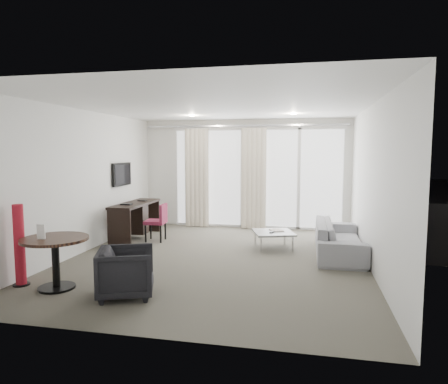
% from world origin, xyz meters
% --- Properties ---
extents(floor, '(5.00, 6.00, 0.00)m').
position_xyz_m(floor, '(0.00, 0.00, 0.00)').
color(floor, '#524E43').
rests_on(floor, ground).
extents(ceiling, '(5.00, 6.00, 0.00)m').
position_xyz_m(ceiling, '(0.00, 0.00, 2.60)').
color(ceiling, white).
rests_on(ceiling, ground).
extents(wall_left, '(0.00, 6.00, 2.60)m').
position_xyz_m(wall_left, '(-2.50, 0.00, 1.30)').
color(wall_left, silver).
rests_on(wall_left, ground).
extents(wall_right, '(0.00, 6.00, 2.60)m').
position_xyz_m(wall_right, '(2.50, 0.00, 1.30)').
color(wall_right, silver).
rests_on(wall_right, ground).
extents(wall_front, '(5.00, 0.00, 2.60)m').
position_xyz_m(wall_front, '(0.00, -3.00, 1.30)').
color(wall_front, silver).
rests_on(wall_front, ground).
extents(window_panel, '(4.00, 0.02, 2.38)m').
position_xyz_m(window_panel, '(0.30, 2.98, 1.20)').
color(window_panel, white).
rests_on(window_panel, ground).
extents(window_frame, '(4.10, 0.06, 2.44)m').
position_xyz_m(window_frame, '(0.30, 2.97, 1.20)').
color(window_frame, white).
rests_on(window_frame, ground).
extents(curtain_left, '(0.60, 0.20, 2.38)m').
position_xyz_m(curtain_left, '(-1.15, 2.82, 1.20)').
color(curtain_left, beige).
rests_on(curtain_left, ground).
extents(curtain_right, '(0.60, 0.20, 2.38)m').
position_xyz_m(curtain_right, '(0.25, 2.82, 1.20)').
color(curtain_right, beige).
rests_on(curtain_right, ground).
extents(curtain_track, '(4.80, 0.04, 0.04)m').
position_xyz_m(curtain_track, '(0.00, 2.82, 2.45)').
color(curtain_track, '#B2B2B7').
rests_on(curtain_track, ceiling).
extents(downlight_a, '(0.12, 0.12, 0.02)m').
position_xyz_m(downlight_a, '(-0.90, 1.60, 2.59)').
color(downlight_a, '#FFE0B2').
rests_on(downlight_a, ceiling).
extents(downlight_b, '(0.12, 0.12, 0.02)m').
position_xyz_m(downlight_b, '(1.20, 1.60, 2.59)').
color(downlight_b, '#FFE0B2').
rests_on(downlight_b, ceiling).
extents(desk, '(0.51, 1.62, 0.76)m').
position_xyz_m(desk, '(-2.07, 1.25, 0.38)').
color(desk, black).
rests_on(desk, floor).
extents(tv, '(0.05, 0.80, 0.50)m').
position_xyz_m(tv, '(-2.46, 1.45, 1.35)').
color(tv, black).
rests_on(tv, wall_left).
extents(desk_chair, '(0.44, 0.42, 0.78)m').
position_xyz_m(desk_chair, '(-1.55, 1.09, 0.39)').
color(desk_chair, maroon).
rests_on(desk_chair, floor).
extents(round_table, '(1.14, 1.14, 0.70)m').
position_xyz_m(round_table, '(-1.78, -1.91, 0.35)').
color(round_table, black).
rests_on(round_table, floor).
extents(menu_card, '(0.11, 0.03, 0.20)m').
position_xyz_m(menu_card, '(-1.90, -2.02, 0.72)').
color(menu_card, white).
rests_on(menu_card, round_table).
extents(red_lamp, '(0.27, 0.27, 1.13)m').
position_xyz_m(red_lamp, '(-2.35, -1.89, 0.56)').
color(red_lamp, maroon).
rests_on(red_lamp, floor).
extents(tub_armchair, '(0.89, 0.88, 0.63)m').
position_xyz_m(tub_armchair, '(-0.73, -1.97, 0.31)').
color(tub_armchair, black).
rests_on(tub_armchair, floor).
extents(coffee_table, '(0.91, 0.91, 0.32)m').
position_xyz_m(coffee_table, '(0.89, 0.96, 0.16)').
color(coffee_table, gray).
rests_on(coffee_table, floor).
extents(remote, '(0.10, 0.18, 0.02)m').
position_xyz_m(remote, '(0.87, 0.86, 0.36)').
color(remote, black).
rests_on(remote, coffee_table).
extents(magazine, '(0.29, 0.31, 0.01)m').
position_xyz_m(magazine, '(0.94, 1.06, 0.36)').
color(magazine, gray).
rests_on(magazine, coffee_table).
extents(sofa, '(0.80, 2.03, 0.59)m').
position_xyz_m(sofa, '(2.08, 0.75, 0.30)').
color(sofa, gray).
rests_on(sofa, floor).
extents(terrace_slab, '(5.60, 3.00, 0.12)m').
position_xyz_m(terrace_slab, '(0.30, 4.50, -0.06)').
color(terrace_slab, '#4D4D50').
rests_on(terrace_slab, ground).
extents(rattan_chair_a, '(0.71, 0.71, 0.89)m').
position_xyz_m(rattan_chair_a, '(1.11, 4.90, 0.45)').
color(rattan_chair_a, '#442F1B').
rests_on(rattan_chair_a, terrace_slab).
extents(rattan_chair_b, '(0.72, 0.72, 0.91)m').
position_xyz_m(rattan_chair_b, '(2.16, 4.24, 0.45)').
color(rattan_chair_b, '#442F1B').
rests_on(rattan_chair_b, terrace_slab).
extents(rattan_table, '(0.54, 0.54, 0.53)m').
position_xyz_m(rattan_table, '(1.41, 4.28, 0.27)').
color(rattan_table, '#442F1B').
rests_on(rattan_table, terrace_slab).
extents(balustrade, '(5.50, 0.06, 1.05)m').
position_xyz_m(balustrade, '(0.30, 5.95, 0.50)').
color(balustrade, '#B2B2B7').
rests_on(balustrade, terrace_slab).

